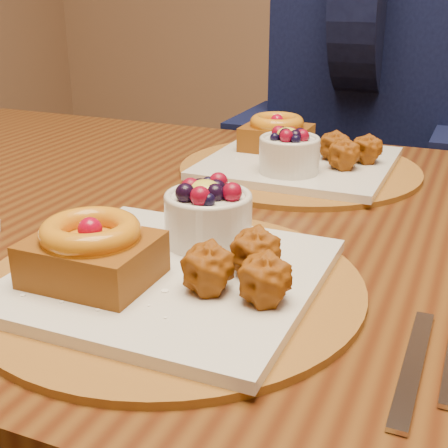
{
  "coord_description": "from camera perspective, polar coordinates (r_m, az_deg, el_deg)",
  "views": [
    {
      "loc": [
        0.16,
        -0.66,
        1.04
      ],
      "look_at": [
        -0.06,
        -0.12,
        0.81
      ],
      "focal_mm": 50.0,
      "sensor_mm": 36.0,
      "label": 1
    }
  ],
  "objects": [
    {
      "name": "cutlery_near",
      "position": [
        0.54,
        18.78,
        -11.34
      ],
      "size": [
        0.06,
        0.17,
        0.0
      ],
      "primitive_type": "cube",
      "color": "#B2B2B7",
      "rests_on": "dining_table"
    },
    {
      "name": "dining_table",
      "position": [
        0.84,
        2.33,
        -4.21
      ],
      "size": [
        1.6,
        0.9,
        0.76
      ],
      "color": "#3E1B0B",
      "rests_on": "ground"
    },
    {
      "name": "place_setting_far",
      "position": [
        0.99,
        6.71,
        6.12
      ],
      "size": [
        0.38,
        0.38,
        0.09
      ],
      "color": "brown",
      "rests_on": "dining_table"
    },
    {
      "name": "chair_far",
      "position": [
        1.65,
        12.55,
        3.16
      ],
      "size": [
        0.5,
        0.5,
        0.97
      ],
      "rotation": [
        0.0,
        0.0,
        0.07
      ],
      "color": "black",
      "rests_on": "ground"
    },
    {
      "name": "place_setting_near",
      "position": [
        0.62,
        -4.93,
        -3.36
      ],
      "size": [
        0.38,
        0.38,
        0.09
      ],
      "color": "brown",
      "rests_on": "dining_table"
    },
    {
      "name": "diner",
      "position": [
        1.45,
        12.91,
        13.27
      ],
      "size": [
        0.49,
        0.47,
        0.79
      ],
      "rotation": [
        0.0,
        0.0,
        -0.09
      ],
      "color": "black",
      "rests_on": "ground"
    }
  ]
}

